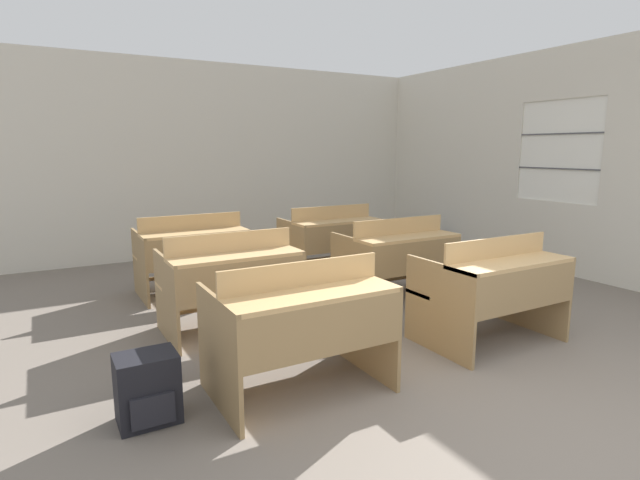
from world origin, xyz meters
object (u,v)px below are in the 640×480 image
at_px(bench_third_left, 192,252).
at_px(wastepaper_bin, 432,237).
at_px(bench_third_right, 331,238).
at_px(schoolbag, 148,389).
at_px(bench_second_right, 397,257).
at_px(bench_front_right, 493,287).
at_px(bench_front_left, 301,323).
at_px(bench_second_left, 231,279).

relative_size(bench_third_left, wastepaper_bin, 3.25).
bearing_deg(bench_third_right, wastepaper_bin, 16.90).
height_order(bench_third_right, schoolbag, bench_third_right).
relative_size(bench_second_right, schoolbag, 2.70).
distance_m(bench_front_right, schoolbag, 2.71).
height_order(bench_front_left, bench_third_left, same).
bearing_deg(wastepaper_bin, bench_front_left, -141.17).
xyz_separation_m(bench_second_left, schoolbag, (-0.93, -1.17, -0.26)).
height_order(bench_front_left, bench_front_right, same).
xyz_separation_m(bench_second_left, wastepaper_bin, (4.08, 1.99, -0.30)).
distance_m(bench_front_left, bench_second_right, 2.20).
xyz_separation_m(bench_front_left, bench_front_right, (1.75, 0.00, 0.00)).
height_order(bench_front_right, bench_second_right, same).
height_order(bench_third_left, wastepaper_bin, bench_third_left).
xyz_separation_m(bench_second_left, bench_third_right, (1.77, 1.28, 0.00)).
bearing_deg(bench_front_left, bench_second_right, 35.68).
height_order(bench_front_right, bench_third_left, same).
xyz_separation_m(bench_front_right, schoolbag, (-2.70, 0.11, -0.26)).
xyz_separation_m(bench_front_left, bench_second_right, (1.78, 1.28, 0.00)).
distance_m(bench_second_right, bench_third_right, 1.29).
xyz_separation_m(bench_third_left, wastepaper_bin, (4.05, 0.68, -0.30)).
distance_m(bench_front_right, bench_second_right, 1.28).
bearing_deg(bench_front_right, schoolbag, 177.63).
xyz_separation_m(bench_front_right, wastepaper_bin, (2.31, 3.27, -0.30)).
bearing_deg(bench_front_right, wastepaper_bin, 54.76).
height_order(bench_third_left, schoolbag, bench_third_left).
relative_size(bench_second_left, bench_second_right, 1.00).
xyz_separation_m(bench_second_left, bench_second_right, (1.80, -0.00, 0.00)).
bearing_deg(bench_third_left, wastepaper_bin, 9.48).
xyz_separation_m(bench_second_right, bench_third_left, (-1.78, 1.31, 0.00)).
bearing_deg(bench_second_left, schoolbag, -128.35).
bearing_deg(bench_second_right, wastepaper_bin, 41.12).
height_order(bench_second_left, bench_second_right, same).
bearing_deg(schoolbag, bench_front_left, -6.73).
distance_m(bench_front_left, wastepaper_bin, 5.22).
bearing_deg(bench_third_left, bench_second_right, -36.45).
height_order(bench_second_left, wastepaper_bin, bench_second_left).
bearing_deg(schoolbag, wastepaper_bin, 32.25).
height_order(bench_third_right, wastepaper_bin, bench_third_right).
bearing_deg(wastepaper_bin, bench_second_right, -138.88).
bearing_deg(bench_second_right, bench_second_left, 179.94).
xyz_separation_m(bench_third_left, bench_third_right, (1.74, -0.02, 0.00)).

